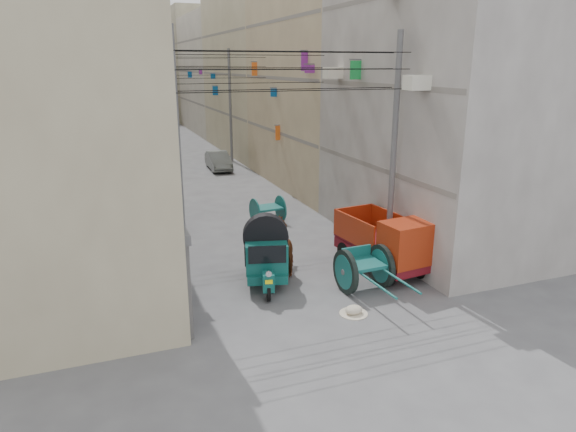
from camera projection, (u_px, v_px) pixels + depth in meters
name	position (u px, v px, depth m)	size (l,w,h in m)	color
ground	(388.00, 377.00, 11.85)	(140.00, 140.00, 0.00)	#4D4C4F
building_row_left	(56.00, 71.00, 37.94)	(8.00, 62.00, 14.00)	#B5AA89
building_row_right	(262.00, 70.00, 43.33)	(8.00, 62.00, 14.00)	#ACA7A1
end_cap_building	(133.00, 67.00, 69.23)	(22.00, 10.00, 13.00)	tan
shutters_left	(156.00, 214.00, 19.42)	(0.18, 14.40, 2.88)	#4D4D52
signboards	(198.00, 126.00, 30.30)	(8.22, 40.52, 5.67)	#0D5292
ac_units	(375.00, 50.00, 17.84)	(0.70, 6.55, 3.35)	silver
utility_poles	(216.00, 125.00, 25.97)	(7.40, 22.20, 8.00)	#58585B
overhead_cables	(226.00, 68.00, 22.85)	(7.40, 22.52, 1.12)	black
auto_rickshaw	(266.00, 253.00, 16.63)	(1.90, 2.66, 1.81)	black
tonga_cart	(364.00, 268.00, 16.28)	(1.54, 3.17, 1.41)	black
mini_truck	(390.00, 246.00, 17.44)	(2.06, 3.87, 2.08)	black
second_cart	(268.00, 209.00, 23.24)	(1.45, 1.31, 1.19)	#145955
feed_sack	(354.00, 310.00, 14.83)	(0.51, 0.41, 0.26)	beige
horse	(285.00, 246.00, 17.90)	(0.92, 2.02, 1.70)	brown
distant_car_white	(149.00, 159.00, 35.92)	(1.29, 3.20, 1.09)	silver
distant_car_grey	(218.00, 161.00, 34.99)	(1.30, 3.73, 1.23)	#5A5F5C
distant_car_green	(156.00, 143.00, 42.94)	(1.70, 4.17, 1.21)	#236643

